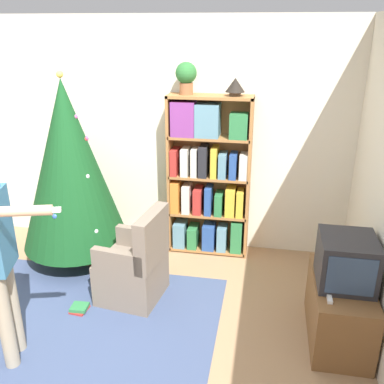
# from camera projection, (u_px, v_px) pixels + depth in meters

# --- Properties ---
(ground_plane) EXTENTS (14.00, 14.00, 0.00)m
(ground_plane) POSITION_uv_depth(u_px,v_px,m) (105.00, 335.00, 3.68)
(ground_plane) COLOR #9E7A56
(wall_back) EXTENTS (8.00, 0.10, 2.60)m
(wall_back) POSITION_uv_depth(u_px,v_px,m) (155.00, 136.00, 4.90)
(wall_back) COLOR silver
(wall_back) RESTS_ON ground_plane
(area_rug) EXTENTS (2.44, 1.83, 0.01)m
(area_rug) POSITION_uv_depth(u_px,v_px,m) (81.00, 322.00, 3.82)
(area_rug) COLOR #3D4C70
(area_rug) RESTS_ON ground_plane
(bookshelf) EXTENTS (0.91, 0.28, 1.81)m
(bookshelf) POSITION_uv_depth(u_px,v_px,m) (208.00, 178.00, 4.74)
(bookshelf) COLOR #A8703D
(bookshelf) RESTS_ON ground_plane
(tv_stand) EXTENTS (0.46, 0.88, 0.54)m
(tv_stand) POSITION_uv_depth(u_px,v_px,m) (339.00, 310.00, 3.56)
(tv_stand) COLOR brown
(tv_stand) RESTS_ON ground_plane
(television) EXTENTS (0.43, 0.47, 0.40)m
(television) POSITION_uv_depth(u_px,v_px,m) (346.00, 261.00, 3.38)
(television) COLOR #28282D
(television) RESTS_ON tv_stand
(game_remote) EXTENTS (0.04, 0.12, 0.02)m
(game_remote) POSITION_uv_depth(u_px,v_px,m) (329.00, 298.00, 3.24)
(game_remote) COLOR white
(game_remote) RESTS_ON tv_stand
(christmas_tree) EXTENTS (1.14, 1.14, 2.07)m
(christmas_tree) POSITION_uv_depth(u_px,v_px,m) (70.00, 166.00, 4.48)
(christmas_tree) COLOR #4C3323
(christmas_tree) RESTS_ON ground_plane
(armchair) EXTENTS (0.64, 0.63, 0.92)m
(armchair) POSITION_uv_depth(u_px,v_px,m) (135.00, 268.00, 4.08)
(armchair) COLOR #7A6B5B
(armchair) RESTS_ON ground_plane
(potted_plant) EXTENTS (0.22, 0.22, 0.33)m
(potted_plant) POSITION_uv_depth(u_px,v_px,m) (186.00, 76.00, 4.39)
(potted_plant) COLOR #935B38
(potted_plant) RESTS_ON bookshelf
(table_lamp) EXTENTS (0.20, 0.20, 0.18)m
(table_lamp) POSITION_uv_depth(u_px,v_px,m) (235.00, 86.00, 4.34)
(table_lamp) COLOR #473828
(table_lamp) RESTS_ON bookshelf
(book_pile_near_tree) EXTENTS (0.21, 0.14, 0.05)m
(book_pile_near_tree) POSITION_uv_depth(u_px,v_px,m) (116.00, 273.00, 4.55)
(book_pile_near_tree) COLOR #B22D28
(book_pile_near_tree) RESTS_ON ground_plane
(book_pile_by_chair) EXTENTS (0.16, 0.17, 0.05)m
(book_pile_by_chair) POSITION_uv_depth(u_px,v_px,m) (80.00, 308.00, 3.98)
(book_pile_by_chair) COLOR #B22D28
(book_pile_by_chair) RESTS_ON ground_plane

